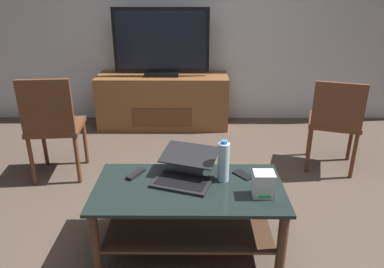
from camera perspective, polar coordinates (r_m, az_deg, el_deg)
ground_plane at (r=2.67m, az=0.19°, el=-15.15°), size 7.68×7.68×0.00m
back_wall at (r=4.55m, az=0.34°, el=19.64°), size 6.40×0.12×2.80m
coffee_table at (r=2.39m, az=-0.49°, el=-11.09°), size 1.19×0.62×0.45m
media_cabinet at (r=4.44m, az=-4.50°, el=5.17°), size 1.53×0.50×0.62m
television at (r=4.26m, az=-4.80°, el=13.84°), size 1.08×0.20×0.76m
dining_chair at (r=3.51m, az=21.38°, el=2.11°), size 0.55×0.55×0.86m
side_chair at (r=3.33m, az=-20.84°, el=1.61°), size 0.48×0.48×0.93m
laptop at (r=2.37m, az=-1.07°, el=-5.72°), size 0.46×0.48×0.17m
router_box at (r=2.23m, az=11.05°, el=-7.68°), size 0.12×0.11×0.15m
water_bottle_near at (r=2.33m, az=4.93°, el=-4.33°), size 0.07×0.07×0.28m
cell_phone at (r=2.46m, az=7.95°, el=-6.30°), size 0.14×0.15×0.01m
tv_remote at (r=2.47m, az=-8.72°, el=-6.15°), size 0.12×0.16×0.02m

